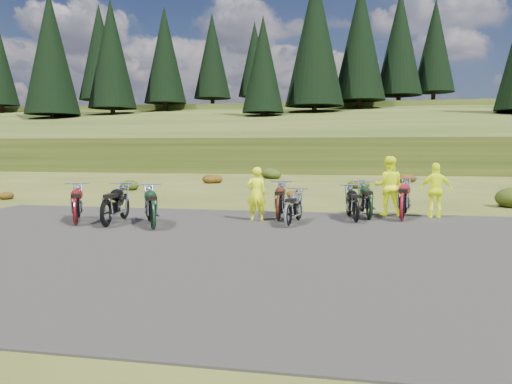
% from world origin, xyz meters
% --- Properties ---
extents(ground, '(300.00, 300.00, 0.00)m').
position_xyz_m(ground, '(0.00, 0.00, 0.00)').
color(ground, '#374115').
rests_on(ground, ground).
extents(gravel_pad, '(20.00, 12.00, 0.04)m').
position_xyz_m(gravel_pad, '(0.00, -2.00, 0.00)').
color(gravel_pad, black).
rests_on(gravel_pad, ground).
extents(hill_slope, '(300.00, 45.97, 9.37)m').
position_xyz_m(hill_slope, '(0.00, 50.00, 0.00)').
color(hill_slope, '#253712').
rests_on(hill_slope, ground).
extents(hill_plateau, '(300.00, 90.00, 9.17)m').
position_xyz_m(hill_plateau, '(0.00, 110.00, 0.00)').
color(hill_plateau, '#253712').
rests_on(hill_plateau, ground).
extents(conifer_13, '(5.72, 5.72, 15.00)m').
position_xyz_m(conifer_13, '(-57.00, 64.00, 15.86)').
color(conifer_13, black).
rests_on(conifer_13, ground).
extents(conifer_14, '(5.28, 5.28, 14.00)m').
position_xyz_m(conifer_14, '(-51.00, 70.00, 16.55)').
color(conifer_14, black).
rests_on(conifer_14, ground).
extents(conifer_15, '(7.92, 7.92, 20.00)m').
position_xyz_m(conifer_15, '(-45.00, 76.00, 20.16)').
color(conifer_15, black).
rests_on(conifer_15, ground).
extents(conifer_16, '(7.48, 7.48, 19.00)m').
position_xyz_m(conifer_16, '(-39.00, 51.00, 15.28)').
color(conifer_16, black).
rests_on(conifer_16, ground).
extents(conifer_17, '(7.04, 7.04, 18.00)m').
position_xyz_m(conifer_17, '(-33.00, 57.00, 15.97)').
color(conifer_17, black).
rests_on(conifer_17, ground).
extents(conifer_18, '(6.60, 6.60, 17.00)m').
position_xyz_m(conifer_18, '(-27.00, 63.00, 16.66)').
color(conifer_18, black).
rests_on(conifer_18, ground).
extents(conifer_19, '(6.16, 6.16, 16.00)m').
position_xyz_m(conifer_19, '(-21.00, 69.00, 17.36)').
color(conifer_19, black).
rests_on(conifer_19, ground).
extents(conifer_20, '(5.72, 5.72, 15.00)m').
position_xyz_m(conifer_20, '(-15.00, 75.00, 17.65)').
color(conifer_20, black).
rests_on(conifer_20, ground).
extents(conifer_21, '(5.28, 5.28, 14.00)m').
position_xyz_m(conifer_21, '(-9.00, 50.00, 12.56)').
color(conifer_21, black).
rests_on(conifer_21, ground).
extents(conifer_22, '(7.92, 7.92, 20.00)m').
position_xyz_m(conifer_22, '(-3.00, 56.00, 16.77)').
color(conifer_22, black).
rests_on(conifer_22, ground).
extents(conifer_23, '(7.48, 7.48, 19.00)m').
position_xyz_m(conifer_23, '(3.00, 62.00, 17.47)').
color(conifer_23, black).
rests_on(conifer_23, ground).
extents(conifer_24, '(7.04, 7.04, 18.00)m').
position_xyz_m(conifer_24, '(9.00, 68.00, 18.16)').
color(conifer_24, black).
rests_on(conifer_24, ground).
extents(conifer_25, '(6.60, 6.60, 17.00)m').
position_xyz_m(conifer_25, '(15.00, 74.00, 18.66)').
color(conifer_25, black).
rests_on(conifer_25, ground).
extents(shrub_0, '(0.77, 0.77, 0.45)m').
position_xyz_m(shrub_0, '(-12.00, 6.00, 0.23)').
color(shrub_0, '#642C0C').
rests_on(shrub_0, ground).
extents(shrub_1, '(1.03, 1.03, 0.61)m').
position_xyz_m(shrub_1, '(-9.10, 11.30, 0.31)').
color(shrub_1, '#23350D').
rests_on(shrub_1, ground).
extents(shrub_2, '(1.30, 1.30, 0.77)m').
position_xyz_m(shrub_2, '(-6.20, 16.60, 0.38)').
color(shrub_2, '#642C0C').
rests_on(shrub_2, ground).
extents(shrub_3, '(1.56, 1.56, 0.92)m').
position_xyz_m(shrub_3, '(-3.30, 21.90, 0.46)').
color(shrub_3, '#23350D').
rests_on(shrub_3, ground).
extents(shrub_4, '(0.77, 0.77, 0.45)m').
position_xyz_m(shrub_4, '(-0.40, 9.20, 0.23)').
color(shrub_4, '#642C0C').
rests_on(shrub_4, ground).
extents(shrub_5, '(1.03, 1.03, 0.61)m').
position_xyz_m(shrub_5, '(2.50, 14.50, 0.31)').
color(shrub_5, '#23350D').
rests_on(shrub_5, ground).
extents(shrub_6, '(1.30, 1.30, 0.77)m').
position_xyz_m(shrub_6, '(5.40, 19.80, 0.38)').
color(shrub_6, '#642C0C').
rests_on(shrub_6, ground).
extents(motorcycle_0, '(0.99, 2.28, 1.15)m').
position_xyz_m(motorcycle_0, '(-4.27, -0.26, 0.00)').
color(motorcycle_0, black).
rests_on(motorcycle_0, ground).
extents(motorcycle_1, '(1.63, 2.23, 1.12)m').
position_xyz_m(motorcycle_1, '(-5.27, -0.11, 0.00)').
color(motorcycle_1, maroon).
rests_on(motorcycle_1, ground).
extents(motorcycle_2, '(1.64, 2.29, 1.15)m').
position_xyz_m(motorcycle_2, '(-2.87, -0.41, 0.00)').
color(motorcycle_2, black).
rests_on(motorcycle_2, ground).
extents(motorcycle_3, '(0.86, 1.97, 1.00)m').
position_xyz_m(motorcycle_3, '(0.53, 0.65, 0.00)').
color(motorcycle_3, '#B2B3B8').
rests_on(motorcycle_3, ground).
extents(motorcycle_4, '(0.86, 2.18, 1.12)m').
position_xyz_m(motorcycle_4, '(0.10, 1.83, 0.00)').
color(motorcycle_4, '#511B0D').
rests_on(motorcycle_4, ground).
extents(motorcycle_5, '(0.98, 2.07, 1.04)m').
position_xyz_m(motorcycle_5, '(2.33, 1.84, 0.00)').
color(motorcycle_5, black).
rests_on(motorcycle_5, ground).
extents(motorcycle_6, '(1.13, 2.43, 1.23)m').
position_xyz_m(motorcycle_6, '(3.65, 2.42, 0.00)').
color(motorcycle_6, maroon).
rests_on(motorcycle_6, ground).
extents(motorcycle_7, '(1.00, 2.20, 1.11)m').
position_xyz_m(motorcycle_7, '(2.73, 2.54, 0.00)').
color(motorcycle_7, black).
rests_on(motorcycle_7, ground).
extents(person_middle, '(0.67, 0.55, 1.58)m').
position_xyz_m(person_middle, '(-0.53, 1.69, 0.79)').
color(person_middle, '#E2F70D').
rests_on(person_middle, ground).
extents(person_right_a, '(0.94, 0.75, 1.87)m').
position_xyz_m(person_right_a, '(3.33, 3.59, 0.94)').
color(person_right_a, '#E2F70D').
rests_on(person_right_a, ground).
extents(person_right_b, '(1.01, 0.48, 1.68)m').
position_xyz_m(person_right_b, '(4.73, 3.39, 0.84)').
color(person_right_b, '#E2F70D').
rests_on(person_right_b, ground).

